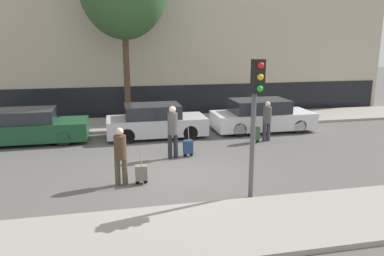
{
  "coord_description": "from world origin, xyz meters",
  "views": [
    {
      "loc": [
        -1.84,
        -10.7,
        3.94
      ],
      "look_at": [
        0.88,
        1.8,
        0.95
      ],
      "focal_mm": 35.0,
      "sensor_mm": 36.0,
      "label": 1
    }
  ],
  "objects_px": {
    "trolley_right": "(255,134)",
    "traffic_light": "(256,102)",
    "pedestrian_center": "(173,129)",
    "trolley_center": "(188,147)",
    "trolley_left": "(141,173)",
    "parked_car_2": "(262,116)",
    "pedestrian_right": "(267,119)",
    "parked_car_1": "(156,122)",
    "pedestrian_left": "(120,153)",
    "parked_bicycle": "(161,114)",
    "parked_car_0": "(26,127)"
  },
  "relations": [
    {
      "from": "trolley_right",
      "to": "traffic_light",
      "type": "height_order",
      "value": "traffic_light"
    },
    {
      "from": "pedestrian_center",
      "to": "traffic_light",
      "type": "height_order",
      "value": "traffic_light"
    },
    {
      "from": "traffic_light",
      "to": "trolley_center",
      "type": "bearing_deg",
      "value": 102.34
    },
    {
      "from": "trolley_left",
      "to": "pedestrian_center",
      "type": "xyz_separation_m",
      "value": [
        1.26,
        2.17,
        0.71
      ]
    },
    {
      "from": "parked_car_2",
      "to": "pedestrian_right",
      "type": "distance_m",
      "value": 1.82
    },
    {
      "from": "parked_car_1",
      "to": "parked_car_2",
      "type": "xyz_separation_m",
      "value": [
        4.76,
        0.13,
        0.01
      ]
    },
    {
      "from": "pedestrian_center",
      "to": "trolley_right",
      "type": "height_order",
      "value": "pedestrian_center"
    },
    {
      "from": "pedestrian_right",
      "to": "traffic_light",
      "type": "height_order",
      "value": "traffic_light"
    },
    {
      "from": "trolley_center",
      "to": "pedestrian_center",
      "type": "bearing_deg",
      "value": -173.28
    },
    {
      "from": "pedestrian_left",
      "to": "parked_bicycle",
      "type": "xyz_separation_m",
      "value": [
        2.14,
        7.48,
        -0.44
      ]
    },
    {
      "from": "parked_car_2",
      "to": "pedestrian_right",
      "type": "xyz_separation_m",
      "value": [
        -0.5,
        -1.73,
        0.25
      ]
    },
    {
      "from": "pedestrian_left",
      "to": "parked_bicycle",
      "type": "relative_size",
      "value": 0.93
    },
    {
      "from": "parked_car_0",
      "to": "parked_car_1",
      "type": "relative_size",
      "value": 1.13
    },
    {
      "from": "trolley_right",
      "to": "parked_bicycle",
      "type": "xyz_separation_m",
      "value": [
        -3.17,
        4.07,
        0.12
      ]
    },
    {
      "from": "pedestrian_center",
      "to": "trolley_right",
      "type": "xyz_separation_m",
      "value": [
        3.5,
        1.28,
        -0.67
      ]
    },
    {
      "from": "parked_car_2",
      "to": "trolley_right",
      "type": "bearing_deg",
      "value": -119.0
    },
    {
      "from": "parked_car_2",
      "to": "parked_bicycle",
      "type": "bearing_deg",
      "value": 152.3
    },
    {
      "from": "trolley_center",
      "to": "parked_bicycle",
      "type": "height_order",
      "value": "trolley_center"
    },
    {
      "from": "parked_car_2",
      "to": "trolley_left",
      "type": "xyz_separation_m",
      "value": [
        -5.8,
        -5.31,
        -0.33
      ]
    },
    {
      "from": "parked_car_0",
      "to": "parked_bicycle",
      "type": "distance_m",
      "value": 6.07
    },
    {
      "from": "pedestrian_left",
      "to": "traffic_light",
      "type": "xyz_separation_m",
      "value": [
        3.21,
        -1.72,
        1.59
      ]
    },
    {
      "from": "pedestrian_right",
      "to": "parked_car_2",
      "type": "bearing_deg",
      "value": 59.87
    },
    {
      "from": "parked_bicycle",
      "to": "pedestrian_left",
      "type": "bearing_deg",
      "value": -106.01
    },
    {
      "from": "parked_car_0",
      "to": "pedestrian_left",
      "type": "bearing_deg",
      "value": -56.44
    },
    {
      "from": "pedestrian_right",
      "to": "trolley_right",
      "type": "height_order",
      "value": "pedestrian_right"
    },
    {
      "from": "pedestrian_left",
      "to": "trolley_right",
      "type": "distance_m",
      "value": 6.33
    },
    {
      "from": "pedestrian_left",
      "to": "trolley_right",
      "type": "height_order",
      "value": "pedestrian_left"
    },
    {
      "from": "parked_bicycle",
      "to": "traffic_light",
      "type": "bearing_deg",
      "value": -83.38
    },
    {
      "from": "parked_car_1",
      "to": "parked_bicycle",
      "type": "height_order",
      "value": "parked_car_1"
    },
    {
      "from": "trolley_center",
      "to": "trolley_right",
      "type": "relative_size",
      "value": 0.96
    },
    {
      "from": "parked_car_1",
      "to": "pedestrian_right",
      "type": "height_order",
      "value": "pedestrian_right"
    },
    {
      "from": "trolley_right",
      "to": "trolley_center",
      "type": "bearing_deg",
      "value": -157.68
    },
    {
      "from": "parked_car_1",
      "to": "trolley_center",
      "type": "relative_size",
      "value": 3.65
    },
    {
      "from": "parked_car_2",
      "to": "pedestrian_center",
      "type": "relative_size",
      "value": 2.45
    },
    {
      "from": "trolley_center",
      "to": "traffic_light",
      "type": "height_order",
      "value": "traffic_light"
    },
    {
      "from": "parked_car_0",
      "to": "pedestrian_right",
      "type": "distance_m",
      "value": 9.53
    },
    {
      "from": "pedestrian_left",
      "to": "parked_car_2",
      "type": "bearing_deg",
      "value": -135.98
    },
    {
      "from": "pedestrian_center",
      "to": "trolley_center",
      "type": "relative_size",
      "value": 1.62
    },
    {
      "from": "pedestrian_left",
      "to": "trolley_center",
      "type": "height_order",
      "value": "pedestrian_left"
    },
    {
      "from": "trolley_left",
      "to": "pedestrian_right",
      "type": "relative_size",
      "value": 0.67
    },
    {
      "from": "parked_bicycle",
      "to": "pedestrian_center",
      "type": "bearing_deg",
      "value": -93.58
    },
    {
      "from": "parked_car_1",
      "to": "pedestrian_right",
      "type": "bearing_deg",
      "value": -20.59
    },
    {
      "from": "pedestrian_center",
      "to": "pedestrian_right",
      "type": "relative_size",
      "value": 1.12
    },
    {
      "from": "trolley_left",
      "to": "trolley_center",
      "type": "bearing_deg",
      "value": 51.01
    },
    {
      "from": "trolley_left",
      "to": "trolley_center",
      "type": "distance_m",
      "value": 2.87
    },
    {
      "from": "parked_car_1",
      "to": "trolley_left",
      "type": "xyz_separation_m",
      "value": [
        -1.04,
        -5.18,
        -0.32
      ]
    },
    {
      "from": "pedestrian_left",
      "to": "pedestrian_center",
      "type": "bearing_deg",
      "value": -126.09
    },
    {
      "from": "parked_bicycle",
      "to": "trolley_center",
      "type": "bearing_deg",
      "value": -87.7
    },
    {
      "from": "parked_car_2",
      "to": "parked_car_1",
      "type": "bearing_deg",
      "value": -178.43
    },
    {
      "from": "parked_car_2",
      "to": "parked_bicycle",
      "type": "distance_m",
      "value": 4.75
    }
  ]
}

